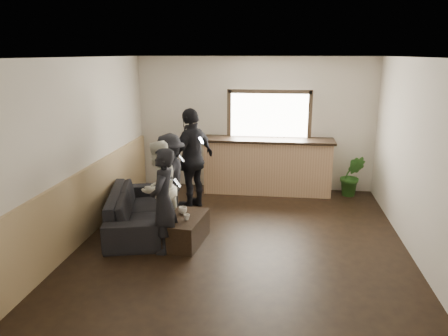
# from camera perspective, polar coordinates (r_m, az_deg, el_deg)

# --- Properties ---
(ground) EXTENTS (5.00, 6.00, 0.01)m
(ground) POSITION_cam_1_polar(r_m,az_deg,el_deg) (6.85, 2.20, -9.87)
(ground) COLOR black
(room_shell) EXTENTS (5.01, 6.01, 2.80)m
(room_shell) POSITION_cam_1_polar(r_m,az_deg,el_deg) (6.49, -4.17, 2.38)
(room_shell) COLOR silver
(room_shell) RESTS_ON ground
(bar_counter) EXTENTS (2.70, 0.68, 2.13)m
(bar_counter) POSITION_cam_1_polar(r_m,az_deg,el_deg) (9.17, 5.71, 0.73)
(bar_counter) COLOR tan
(bar_counter) RESTS_ON ground
(sofa) EXTENTS (1.37, 2.33, 0.64)m
(sofa) POSITION_cam_1_polar(r_m,az_deg,el_deg) (7.50, -11.35, -5.31)
(sofa) COLOR black
(sofa) RESTS_ON ground
(coffee_table) EXTENTS (0.63, 1.00, 0.42)m
(coffee_table) POSITION_cam_1_polar(r_m,az_deg,el_deg) (6.84, -5.10, -8.05)
(coffee_table) COLOR black
(coffee_table) RESTS_ON ground
(cup_a) EXTENTS (0.17, 0.17, 0.11)m
(cup_a) POSITION_cam_1_polar(r_m,az_deg,el_deg) (6.90, -5.41, -5.50)
(cup_a) COLOR silver
(cup_a) RESTS_ON coffee_table
(cup_b) EXTENTS (0.13, 0.13, 0.09)m
(cup_b) POSITION_cam_1_polar(r_m,az_deg,el_deg) (6.63, -4.89, -6.42)
(cup_b) COLOR silver
(cup_b) RESTS_ON coffee_table
(potted_plant) EXTENTS (0.51, 0.43, 0.86)m
(potted_plant) POSITION_cam_1_polar(r_m,az_deg,el_deg) (9.30, 16.39, -0.98)
(potted_plant) COLOR #2D6623
(potted_plant) RESTS_ON ground
(person_a) EXTENTS (0.46, 0.58, 1.56)m
(person_a) POSITION_cam_1_polar(r_m,az_deg,el_deg) (6.39, -7.94, -4.31)
(person_a) COLOR black
(person_a) RESTS_ON ground
(person_b) EXTENTS (0.81, 0.90, 1.53)m
(person_b) POSITION_cam_1_polar(r_m,az_deg,el_deg) (7.06, -8.53, -2.62)
(person_b) COLOR silver
(person_b) RESTS_ON ground
(person_c) EXTENTS (0.59, 1.00, 1.52)m
(person_c) POSITION_cam_1_polar(r_m,az_deg,el_deg) (7.73, -7.06, -1.08)
(person_c) COLOR black
(person_c) RESTS_ON ground
(person_d) EXTENTS (0.94, 1.20, 1.90)m
(person_d) POSITION_cam_1_polar(r_m,az_deg,el_deg) (8.15, -4.16, 1.20)
(person_d) COLOR black
(person_d) RESTS_ON ground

